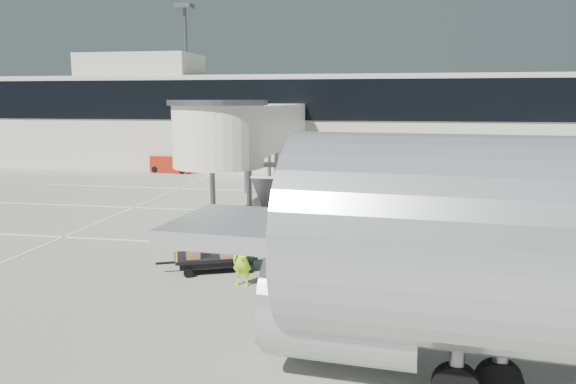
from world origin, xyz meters
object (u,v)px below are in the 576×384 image
Objects in this scene: baggage_tug at (333,219)px; box_cart_near at (217,256)px; box_cart_far at (235,234)px; minivan at (502,195)px; belt_loader at (173,164)px; ground_worker at (242,260)px; suitcase_cart at (447,230)px.

baggage_tug is 7.59m from box_cart_near.
box_cart_far is (-0.23, 3.14, 0.07)m from box_cart_near.
minivan is 26.96m from belt_loader.
box_cart_near is 2.02m from ground_worker.
ground_worker reaches higher than suitcase_cart.
baggage_tug is 0.65× the size of suitcase_cart.
box_cart_far reaches higher than box_cart_near.
ground_worker is (-7.14, -7.02, 0.35)m from suitcase_cart.
baggage_tug reaches higher than box_cart_near.
suitcase_cart is 9.03m from box_cart_far.
box_cart_far is at bearing 71.02° from box_cart_near.
baggage_tug is at bearing 165.07° from suitcase_cart.
baggage_tug is 0.63× the size of belt_loader.
suitcase_cart is 2.16× the size of ground_worker.
minivan is (10.66, 14.30, 0.09)m from ground_worker.
box_cart_near is at bearing -116.18° from baggage_tug.
baggage_tug is 5.16m from suitcase_cart.
ground_worker is 0.40× the size of minivan.
minivan is at bearing 57.07° from box_cart_far.
ground_worker is at bearing -70.86° from box_cart_near.
ground_worker is 0.45× the size of belt_loader.
minivan reaches higher than box_cart_far.
baggage_tug is 0.56× the size of minivan.
suitcase_cart is 10.13m from box_cart_near.
suitcase_cart is at bearing 10.09° from box_cart_near.
ground_worker is (1.34, -1.47, 0.37)m from box_cart_near.
minivan is at bearing 62.78° from suitcase_cart.
box_cart_far is at bearing -134.61° from baggage_tug.
belt_loader reaches higher than ground_worker.
suitcase_cart is 0.86× the size of minivan.
minivan is (3.52, 7.28, 0.43)m from suitcase_cart.
box_cart_far is at bearing -53.39° from belt_loader.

